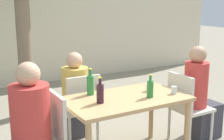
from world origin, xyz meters
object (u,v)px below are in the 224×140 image
(green_bottle_0, at_px, (150,89))
(green_bottle_2, at_px, (90,84))
(person_seated_2, at_px, (73,100))
(person_seated_0, at_px, (23,134))
(dining_table_front, at_px, (125,105))
(drinking_glass_1, at_px, (174,90))
(wine_bottle_1, at_px, (100,93))
(patio_chair_1, at_px, (186,104))
(drinking_glass_0, at_px, (149,87))
(patio_chair_2, at_px, (80,105))
(person_seated_1, at_px, (200,99))
(patio_chair_0, at_px, (47,134))

(green_bottle_0, xyz_separation_m, green_bottle_2, (-0.52, 0.42, 0.02))
(person_seated_2, bearing_deg, person_seated_0, 44.97)
(dining_table_front, relative_size, drinking_glass_1, 15.35)
(green_bottle_0, xyz_separation_m, wine_bottle_1, (-0.57, 0.10, 0.01))
(patio_chair_1, distance_m, drinking_glass_0, 0.61)
(green_bottle_0, height_order, green_bottle_2, green_bottle_2)
(dining_table_front, bearing_deg, patio_chair_2, 113.37)
(person_seated_1, bearing_deg, green_bottle_2, 78.78)
(green_bottle_2, bearing_deg, person_seated_0, -161.43)
(patio_chair_1, distance_m, green_bottle_2, 1.28)
(dining_table_front, height_order, person_seated_0, person_seated_0)
(wine_bottle_1, height_order, drinking_glass_0, wine_bottle_1)
(green_bottle_0, height_order, wine_bottle_1, wine_bottle_1)
(patio_chair_0, relative_size, drinking_glass_1, 10.42)
(patio_chair_2, distance_m, person_seated_0, 1.07)
(patio_chair_0, bearing_deg, wine_bottle_1, 86.77)
(green_bottle_0, bearing_deg, wine_bottle_1, 169.86)
(drinking_glass_1, bearing_deg, green_bottle_0, 174.49)
(green_bottle_0, relative_size, green_bottle_2, 0.86)
(person_seated_0, height_order, person_seated_1, person_seated_0)
(patio_chair_0, relative_size, green_bottle_2, 3.03)
(patio_chair_1, distance_m, person_seated_1, 0.24)
(person_seated_0, height_order, green_bottle_0, person_seated_0)
(drinking_glass_0, bearing_deg, patio_chair_1, -7.07)
(person_seated_2, xyz_separation_m, drinking_glass_0, (0.64, -0.80, 0.28))
(patio_chair_1, xyz_separation_m, wine_bottle_1, (-1.24, -0.03, 0.34))
(person_seated_0, distance_m, green_bottle_0, 1.41)
(patio_chair_2, bearing_deg, wine_bottle_1, 84.65)
(green_bottle_2, bearing_deg, drinking_glass_1, -28.18)
(patio_chair_1, relative_size, person_seated_2, 0.78)
(person_seated_1, height_order, drinking_glass_0, person_seated_1)
(patio_chair_2, bearing_deg, drinking_glass_1, 136.03)
(patio_chair_2, relative_size, person_seated_0, 0.73)
(person_seated_0, bearing_deg, wine_bottle_1, 87.68)
(green_bottle_2, bearing_deg, drinking_glass_0, -18.25)
(person_seated_1, height_order, person_seated_2, person_seated_1)
(dining_table_front, distance_m, wine_bottle_1, 0.39)
(drinking_glass_1, bearing_deg, person_seated_1, 15.37)
(patio_chair_2, height_order, green_bottle_0, green_bottle_0)
(dining_table_front, height_order, green_bottle_2, green_bottle_2)
(dining_table_front, bearing_deg, person_seated_2, 107.36)
(drinking_glass_1, bearing_deg, wine_bottle_1, 171.51)
(patio_chair_0, distance_m, person_seated_0, 0.23)
(green_bottle_2, bearing_deg, green_bottle_0, -38.68)
(dining_table_front, distance_m, patio_chair_1, 0.92)
(patio_chair_1, height_order, drinking_glass_1, patio_chair_1)
(person_seated_1, xyz_separation_m, person_seated_2, (-1.42, 0.87, -0.04))
(dining_table_front, bearing_deg, green_bottle_0, -29.80)
(patio_chair_2, bearing_deg, patio_chair_1, 152.04)
(dining_table_front, bearing_deg, person_seated_0, -180.00)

